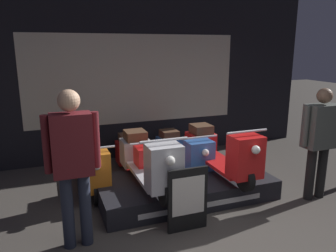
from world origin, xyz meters
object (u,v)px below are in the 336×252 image
at_px(person_left_browsing, 73,157).
at_px(scooter_display_left, 148,160).
at_px(scooter_display_right, 220,151).
at_px(scooter_backrow_1, 138,159).
at_px(scooter_backrow_2, 182,153).
at_px(price_sign_board, 188,200).
at_px(scooter_backrow_0, 89,165).
at_px(person_right_browsing, 320,134).

bearing_deg(person_left_browsing, scooter_display_left, 34.78).
xyz_separation_m(scooter_display_right, scooter_backrow_1, (-1.03, 0.90, -0.29)).
distance_m(scooter_backrow_2, price_sign_board, 1.90).
xyz_separation_m(scooter_backrow_2, person_left_browsing, (-1.94, -1.62, 0.69)).
xyz_separation_m(scooter_display_right, scooter_backrow_2, (-0.23, 0.90, -0.29)).
xyz_separation_m(scooter_backrow_0, price_sign_board, (0.93, -1.77, 0.06)).
height_order(scooter_backrow_2, person_left_browsing, person_left_browsing).
xyz_separation_m(scooter_display_left, scooter_backrow_1, (0.10, 0.90, -0.29)).
bearing_deg(scooter_backrow_2, price_sign_board, -110.93).
xyz_separation_m(scooter_backrow_0, person_left_browsing, (-0.34, -1.62, 0.69)).
bearing_deg(price_sign_board, scooter_backrow_2, 69.07).
xyz_separation_m(scooter_backrow_0, scooter_backrow_2, (1.60, 0.00, 0.00)).
height_order(person_right_browsing, price_sign_board, person_right_browsing).
relative_size(person_left_browsing, person_right_browsing, 1.08).
bearing_deg(person_right_browsing, scooter_backrow_1, 143.87).
relative_size(scooter_display_right, person_left_browsing, 1.02).
relative_size(scooter_backrow_1, price_sign_board, 2.25).
relative_size(scooter_backrow_2, person_left_browsing, 1.02).
xyz_separation_m(scooter_backrow_1, person_left_browsing, (-1.14, -1.62, 0.69)).
bearing_deg(scooter_display_left, scooter_display_right, 0.00).
height_order(scooter_backrow_2, price_sign_board, scooter_backrow_2).
relative_size(scooter_backrow_1, person_right_browsing, 1.10).
bearing_deg(scooter_backrow_1, scooter_backrow_0, 180.00).
relative_size(scooter_backrow_2, price_sign_board, 2.25).
height_order(scooter_backrow_2, person_right_browsing, person_right_browsing).
bearing_deg(scooter_backrow_1, person_left_browsing, -125.10).
relative_size(scooter_backrow_1, scooter_backrow_2, 1.00).
xyz_separation_m(person_left_browsing, price_sign_board, (1.26, -0.15, -0.63)).
distance_m(person_right_browsing, price_sign_board, 2.17).
xyz_separation_m(scooter_display_right, price_sign_board, (-0.91, -0.87, -0.23)).
height_order(scooter_display_left, scooter_display_right, same).
relative_size(scooter_display_left, scooter_backrow_1, 1.00).
bearing_deg(person_left_browsing, scooter_backrow_1, 54.90).
bearing_deg(scooter_backrow_2, person_right_browsing, -48.82).
distance_m(scooter_backrow_1, person_left_browsing, 2.10).
relative_size(scooter_display_left, price_sign_board, 2.25).
bearing_deg(scooter_backrow_0, scooter_display_right, -26.17).
bearing_deg(scooter_backrow_2, person_left_browsing, -140.15).
bearing_deg(person_left_browsing, person_right_browsing, -0.00).
height_order(scooter_display_right, price_sign_board, scooter_display_right).
xyz_separation_m(scooter_display_left, scooter_backrow_2, (0.91, 0.90, -0.29)).
xyz_separation_m(scooter_backrow_1, price_sign_board, (0.13, -1.77, 0.06)).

